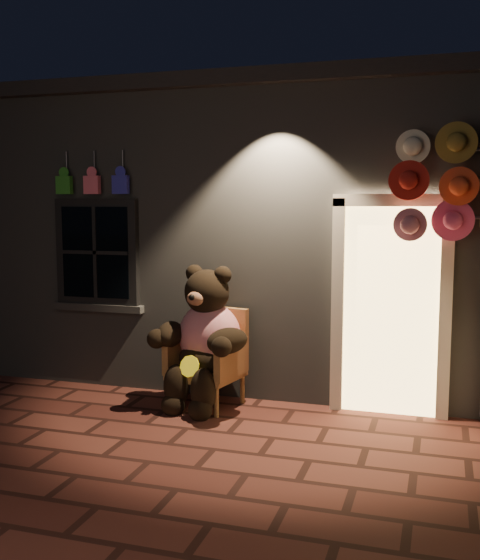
% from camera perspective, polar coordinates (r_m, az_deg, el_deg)
% --- Properties ---
extents(ground, '(60.00, 60.00, 0.00)m').
position_cam_1_polar(ground, '(5.81, -2.33, -14.51)').
color(ground, '#5C2C23').
rests_on(ground, ground).
extents(shop_building, '(7.30, 5.95, 3.51)m').
position_cam_1_polar(shop_building, '(9.27, 5.93, 4.44)').
color(shop_building, slate).
rests_on(shop_building, ground).
extents(wicker_armchair, '(0.80, 0.75, 1.00)m').
position_cam_1_polar(wicker_armchair, '(6.89, -2.59, -6.72)').
color(wicker_armchair, '#B08744').
rests_on(wicker_armchair, ground).
extents(teddy_bear, '(1.07, 0.93, 1.50)m').
position_cam_1_polar(teddy_bear, '(6.73, -3.11, -5.18)').
color(teddy_bear, red).
rests_on(teddy_bear, ground).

